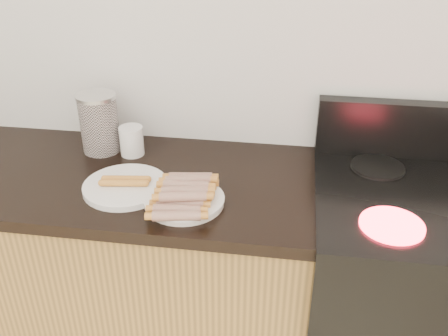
# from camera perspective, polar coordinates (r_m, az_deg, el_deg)

# --- Properties ---
(wall_back) EXTENTS (4.00, 0.04, 2.60)m
(wall_back) POSITION_cam_1_polar(r_m,az_deg,el_deg) (1.78, -1.94, 14.90)
(wall_back) COLOR silver
(wall_back) RESTS_ON ground
(cabinet_base) EXTENTS (2.20, 0.59, 0.86)m
(cabinet_base) POSITION_cam_1_polar(r_m,az_deg,el_deg) (2.16, -22.06, -10.71)
(cabinet_base) COLOR olive
(cabinet_base) RESTS_ON floor
(stove) EXTENTS (0.76, 0.65, 0.91)m
(stove) POSITION_cam_1_polar(r_m,az_deg,el_deg) (1.93, 20.84, -14.77)
(stove) COLOR black
(stove) RESTS_ON floor
(stove_panel) EXTENTS (0.76, 0.06, 0.20)m
(stove_panel) POSITION_cam_1_polar(r_m,az_deg,el_deg) (1.87, 22.31, 3.94)
(stove_panel) COLOR black
(stove_panel) RESTS_ON stove
(burner_near_left) EXTENTS (0.18, 0.18, 0.01)m
(burner_near_left) POSITION_cam_1_polar(r_m,az_deg,el_deg) (1.48, 18.63, -6.20)
(burner_near_left) COLOR #FF1E2D
(burner_near_left) RESTS_ON stove
(burner_far_left) EXTENTS (0.18, 0.18, 0.01)m
(burner_far_left) POSITION_cam_1_polar(r_m,az_deg,el_deg) (1.77, 17.15, 0.11)
(burner_far_left) COLOR black
(burner_far_left) RESTS_ON stove
(main_plate) EXTENTS (0.28, 0.28, 0.02)m
(main_plate) POSITION_cam_1_polar(r_m,az_deg,el_deg) (1.53, -4.56, -3.84)
(main_plate) COLOR white
(main_plate) RESTS_ON counter_slab
(side_plate) EXTENTS (0.27, 0.27, 0.02)m
(side_plate) POSITION_cam_1_polar(r_m,az_deg,el_deg) (1.63, -11.19, -2.08)
(side_plate) COLOR white
(side_plate) RESTS_ON counter_slab
(hotdog_pile) EXTENTS (0.14, 0.27, 0.05)m
(hotdog_pile) POSITION_cam_1_polar(r_m,az_deg,el_deg) (1.51, -4.61, -2.85)
(hotdog_pile) COLOR #992E32
(hotdog_pile) RESTS_ON main_plate
(plain_sausages) EXTENTS (0.14, 0.07, 0.02)m
(plain_sausages) POSITION_cam_1_polar(r_m,az_deg,el_deg) (1.61, -11.26, -1.45)
(plain_sausages) COLOR #D87E4B
(plain_sausages) RESTS_ON side_plate
(canister) EXTENTS (0.14, 0.14, 0.22)m
(canister) POSITION_cam_1_polar(r_m,az_deg,el_deg) (1.85, -14.08, 5.03)
(canister) COLOR white
(canister) RESTS_ON counter_slab
(mug) EXTENTS (0.11, 0.11, 0.11)m
(mug) POSITION_cam_1_polar(r_m,az_deg,el_deg) (1.82, -10.51, 3.07)
(mug) COLOR white
(mug) RESTS_ON counter_slab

